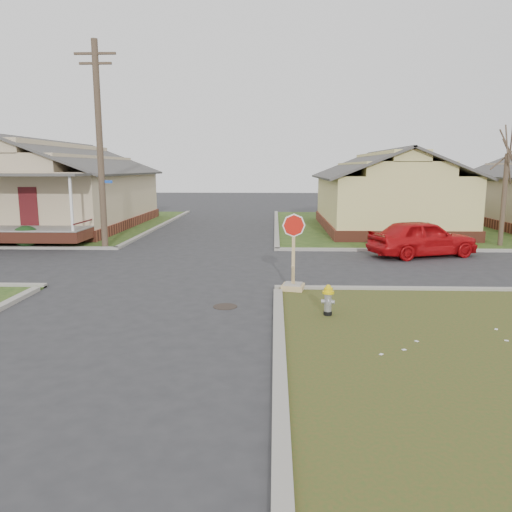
{
  "coord_description": "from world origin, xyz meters",
  "views": [
    {
      "loc": [
        3.5,
        -13.18,
        3.62
      ],
      "look_at": [
        2.96,
        1.0,
        1.1
      ],
      "focal_mm": 35.0,
      "sensor_mm": 36.0,
      "label": 1
    }
  ],
  "objects_px": {
    "stop_sign": "(293,274)",
    "red_sedan": "(422,238)",
    "utility_pole": "(100,143)",
    "fire_hydrant": "(328,298)"
  },
  "relations": [
    {
      "from": "utility_pole",
      "to": "red_sedan",
      "type": "relative_size",
      "value": 2.01
    },
    {
      "from": "stop_sign",
      "to": "fire_hydrant",
      "type": "bearing_deg",
      "value": -62.16
    },
    {
      "from": "stop_sign",
      "to": "red_sedan",
      "type": "xyz_separation_m",
      "value": [
        5.53,
        6.14,
        0.23
      ]
    },
    {
      "from": "utility_pole",
      "to": "fire_hydrant",
      "type": "relative_size",
      "value": 11.76
    },
    {
      "from": "utility_pole",
      "to": "fire_hydrant",
      "type": "xyz_separation_m",
      "value": [
        9.01,
        -10.21,
        -4.19
      ]
    },
    {
      "from": "red_sedan",
      "to": "utility_pole",
      "type": "bearing_deg",
      "value": 65.48
    },
    {
      "from": "utility_pole",
      "to": "fire_hydrant",
      "type": "bearing_deg",
      "value": -48.57
    },
    {
      "from": "fire_hydrant",
      "to": "red_sedan",
      "type": "height_order",
      "value": "red_sedan"
    },
    {
      "from": "fire_hydrant",
      "to": "red_sedan",
      "type": "xyz_separation_m",
      "value": [
        4.77,
        8.7,
        0.29
      ]
    },
    {
      "from": "utility_pole",
      "to": "stop_sign",
      "type": "distance_m",
      "value": 11.98
    }
  ]
}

